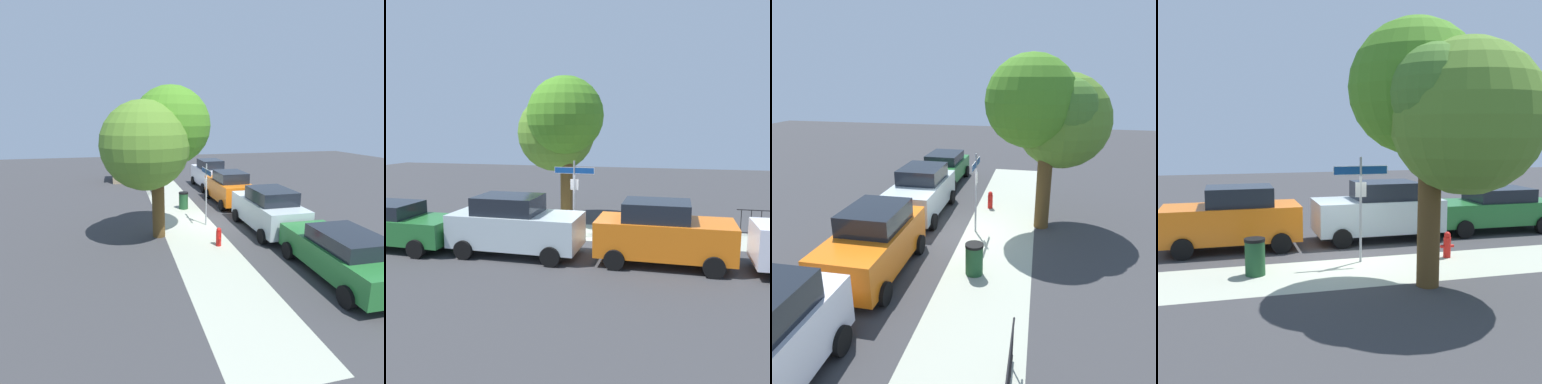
{
  "view_description": "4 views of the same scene",
  "coord_description": "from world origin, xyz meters",
  "views": [
    {
      "loc": [
        -14.42,
        4.43,
        5.1
      ],
      "look_at": [
        0.3,
        0.97,
        1.56
      ],
      "focal_mm": 29.32,
      "sensor_mm": 36.0,
      "label": 1
    },
    {
      "loc": [
        3.63,
        -14.68,
        4.26
      ],
      "look_at": [
        -0.29,
        1.03,
        1.72
      ],
      "focal_mm": 37.89,
      "sensor_mm": 36.0,
      "label": 2
    },
    {
      "loc": [
        12.06,
        2.55,
        5.69
      ],
      "look_at": [
        -0.13,
        -0.02,
        1.61
      ],
      "focal_mm": 33.39,
      "sensor_mm": 36.0,
      "label": 3
    },
    {
      "loc": [
        3.36,
        12.93,
        3.72
      ],
      "look_at": [
        0.19,
        0.97,
        2.12
      ],
      "focal_mm": 43.36,
      "sensor_mm": 36.0,
      "label": 4
    }
  ],
  "objects": [
    {
      "name": "car_silver",
      "position": [
        -1.68,
        -2.19,
        1.01
      ],
      "size": [
        4.39,
        2.12,
        2.03
      ],
      "rotation": [
        0.0,
        0.0,
        -0.0
      ],
      "color": "silver",
      "rests_on": "ground_plane"
    },
    {
      "name": "street_sign",
      "position": [
        -0.28,
        0.4,
        2.11
      ],
      "size": [
        1.59,
        0.07,
        3.04
      ],
      "color": "#9EA0A5",
      "rests_on": "ground_plane"
    },
    {
      "name": "fire_hydrant",
      "position": [
        -2.92,
        0.6,
        0.38
      ],
      "size": [
        0.42,
        0.22,
        0.78
      ],
      "color": "red",
      "rests_on": "ground_plane"
    },
    {
      "name": "ground_plane",
      "position": [
        0.0,
        0.0,
        0.0
      ],
      "size": [
        60.0,
        60.0,
        0.0
      ],
      "primitive_type": "plane",
      "color": "#38383A"
    },
    {
      "name": "sidewalk_strip",
      "position": [
        2.0,
        1.3,
        0.0
      ],
      "size": [
        24.0,
        2.6,
        0.0
      ],
      "primitive_type": "cube",
      "color": "#A6AB98",
      "rests_on": "ground_plane"
    },
    {
      "name": "car_green",
      "position": [
        -6.35,
        -2.46,
        0.84
      ],
      "size": [
        4.73,
        2.17,
        1.64
      ],
      "rotation": [
        0.0,
        0.0,
        -0.02
      ],
      "color": "#246C2E",
      "rests_on": "ground_plane"
    },
    {
      "name": "shade_tree",
      "position": [
        -1.56,
        2.95,
        4.41
      ],
      "size": [
        4.21,
        4.61,
        6.47
      ],
      "color": "brown",
      "rests_on": "ground_plane"
    },
    {
      "name": "trash_bin",
      "position": [
        2.74,
        0.9,
        0.49
      ],
      "size": [
        0.55,
        0.55,
        0.98
      ],
      "color": "#1E4C28",
      "rests_on": "ground_plane"
    },
    {
      "name": "car_orange",
      "position": [
        3.23,
        -2.03,
        1.01
      ],
      "size": [
        4.26,
        2.07,
        2.02
      ],
      "rotation": [
        0.0,
        0.0,
        0.01
      ],
      "color": "orange",
      "rests_on": "ground_plane"
    }
  ]
}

